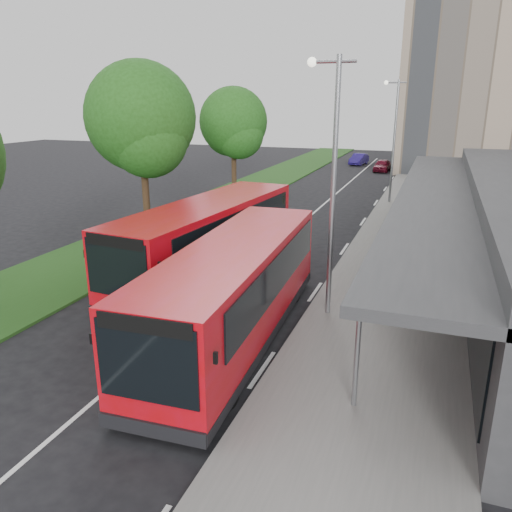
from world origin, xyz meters
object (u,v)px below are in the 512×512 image
(tree_mid, at_px, (142,125))
(bollard, at_px, (404,208))
(litter_bin, at_px, (389,236))
(car_near, at_px, (382,165))
(bus_main, at_px, (235,291))
(car_far, at_px, (359,159))
(bus_second, at_px, (208,240))
(lamp_post_far, at_px, (393,134))
(tree_far, at_px, (234,126))
(lamp_post_near, at_px, (331,174))

(tree_mid, bearing_deg, bollard, 35.38)
(litter_bin, distance_m, car_near, 27.55)
(bus_main, bearing_deg, car_far, 91.44)
(bus_second, height_order, litter_bin, bus_second)
(lamp_post_far, bearing_deg, tree_mid, -130.68)
(bus_second, distance_m, litter_bin, 9.46)
(tree_far, xyz_separation_m, bus_second, (5.86, -16.91, -3.49))
(car_near, bearing_deg, tree_mid, -103.93)
(tree_far, relative_size, car_far, 2.14)
(bus_main, distance_m, car_near, 38.88)
(lamp_post_near, height_order, bus_main, lamp_post_near)
(tree_mid, relative_size, litter_bin, 10.62)
(bollard, bearing_deg, car_near, 99.92)
(tree_mid, relative_size, car_near, 2.49)
(lamp_post_far, xyz_separation_m, car_far, (-5.32, 21.03, -4.11))
(lamp_post_far, bearing_deg, car_far, 104.20)
(lamp_post_near, bearing_deg, car_far, 97.39)
(lamp_post_far, bearing_deg, car_near, 97.89)
(bus_main, height_order, car_near, bus_main)
(bollard, bearing_deg, lamp_post_near, -94.73)
(bus_second, relative_size, litter_bin, 13.26)
(tree_far, distance_m, lamp_post_far, 11.17)
(tree_mid, relative_size, bollard, 10.05)
(litter_bin, bearing_deg, bollard, 88.58)
(tree_mid, xyz_separation_m, bus_main, (8.94, -9.56, -4.18))
(lamp_post_far, height_order, bollard, lamp_post_far)
(tree_mid, xyz_separation_m, lamp_post_far, (11.13, 12.95, -0.98))
(car_far, bearing_deg, tree_mid, -91.79)
(tree_mid, distance_m, litter_bin, 13.45)
(tree_mid, xyz_separation_m, bus_second, (5.86, -4.91, -4.13))
(tree_far, height_order, car_far, tree_far)
(bus_second, relative_size, car_near, 3.12)
(bus_second, bearing_deg, car_far, 95.50)
(car_near, xyz_separation_m, car_far, (-3.05, 4.67, 0.00))
(tree_far, distance_m, litter_bin, 16.48)
(tree_mid, bearing_deg, lamp_post_far, 49.32)
(bollard, height_order, car_near, car_near)
(car_far, bearing_deg, car_near, -48.92)
(tree_mid, distance_m, lamp_post_near, 13.21)
(bus_main, height_order, bus_second, bus_second)
(car_near, bearing_deg, bus_main, -86.99)
(tree_mid, bearing_deg, litter_bin, 9.10)
(lamp_post_near, height_order, lamp_post_far, same)
(bollard, bearing_deg, litter_bin, -91.42)
(tree_mid, xyz_separation_m, car_far, (5.81, 33.98, -5.10))
(litter_bin, bearing_deg, car_far, 101.42)
(bus_second, bearing_deg, litter_bin, 52.39)
(litter_bin, distance_m, car_far, 32.66)
(lamp_post_near, relative_size, bollard, 9.11)
(bus_main, bearing_deg, tree_far, 109.84)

